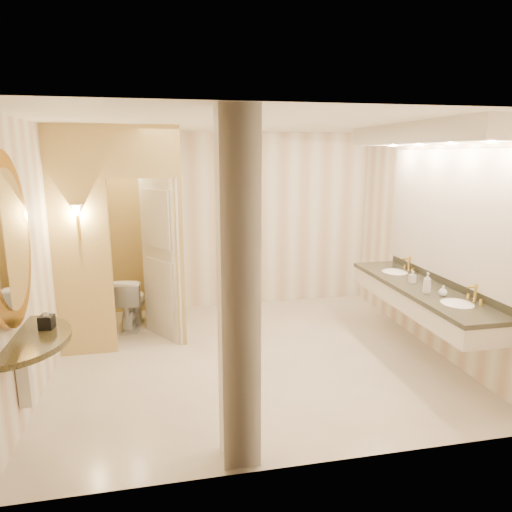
% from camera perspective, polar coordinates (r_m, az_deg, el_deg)
% --- Properties ---
extents(floor, '(4.50, 4.50, 0.00)m').
position_cam_1_polar(floor, '(5.60, -0.48, -12.44)').
color(floor, beige).
rests_on(floor, ground).
extents(ceiling, '(4.50, 4.50, 0.00)m').
position_cam_1_polar(ceiling, '(5.08, -0.53, 16.33)').
color(ceiling, white).
rests_on(ceiling, wall_back).
extents(wall_back, '(4.50, 0.02, 2.70)m').
position_cam_1_polar(wall_back, '(7.12, -3.56, 4.34)').
color(wall_back, white).
rests_on(wall_back, floor).
extents(wall_front, '(4.50, 0.02, 2.70)m').
position_cam_1_polar(wall_front, '(3.29, 6.13, -5.51)').
color(wall_front, white).
rests_on(wall_front, floor).
extents(wall_left, '(0.02, 4.00, 2.70)m').
position_cam_1_polar(wall_left, '(5.25, -25.41, 0.16)').
color(wall_left, white).
rests_on(wall_left, floor).
extents(wall_right, '(0.02, 4.00, 2.70)m').
position_cam_1_polar(wall_right, '(6.01, 21.07, 1.99)').
color(wall_right, white).
rests_on(wall_right, floor).
extents(toilet_closet, '(1.50, 1.55, 2.70)m').
position_cam_1_polar(toilet_closet, '(6.03, -12.90, 2.89)').
color(toilet_closet, tan).
rests_on(toilet_closet, floor).
extents(wall_sconce, '(0.14, 0.14, 0.42)m').
position_cam_1_polar(wall_sconce, '(5.53, -21.47, 5.11)').
color(wall_sconce, gold).
rests_on(wall_sconce, toilet_closet).
extents(vanity, '(0.75, 2.62, 2.09)m').
position_cam_1_polar(vanity, '(5.52, 20.90, 4.07)').
color(vanity, beige).
rests_on(vanity, floor).
extents(console_shelf, '(1.10, 1.10, 2.00)m').
position_cam_1_polar(console_shelf, '(4.21, -28.40, -2.98)').
color(console_shelf, black).
rests_on(console_shelf, floor).
extents(pillar, '(0.29, 0.29, 2.70)m').
position_cam_1_polar(pillar, '(3.38, -2.23, -4.98)').
color(pillar, beige).
rests_on(pillar, floor).
extents(tissue_box, '(0.13, 0.13, 0.12)m').
position_cam_1_polar(tissue_box, '(4.43, -24.69, -7.51)').
color(tissue_box, black).
rests_on(tissue_box, console_shelf).
extents(toilet, '(0.51, 0.77, 0.73)m').
position_cam_1_polar(toilet, '(6.60, -15.44, -5.55)').
color(toilet, white).
rests_on(toilet, floor).
extents(soap_bottle_a, '(0.07, 0.08, 0.15)m').
position_cam_1_polar(soap_bottle_a, '(5.73, 18.98, -2.47)').
color(soap_bottle_a, beige).
rests_on(soap_bottle_a, vanity).
extents(soap_bottle_b, '(0.11, 0.11, 0.12)m').
position_cam_1_polar(soap_bottle_b, '(5.32, 22.34, -4.04)').
color(soap_bottle_b, silver).
rests_on(soap_bottle_b, vanity).
extents(soap_bottle_c, '(0.11, 0.11, 0.23)m').
position_cam_1_polar(soap_bottle_c, '(5.34, 20.61, -3.18)').
color(soap_bottle_c, '#C6B28C').
rests_on(soap_bottle_c, vanity).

